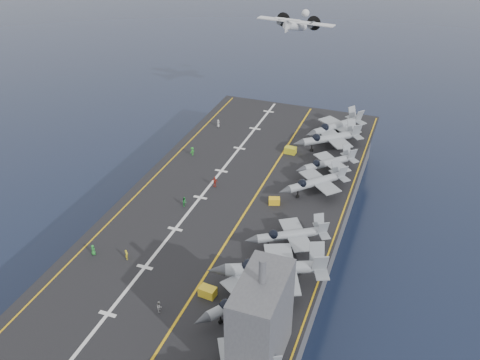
% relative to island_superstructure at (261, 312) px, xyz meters
% --- Properties ---
extents(ground, '(500.00, 500.00, 0.00)m').
position_rel_island_superstructure_xyz_m(ground, '(-15.00, 30.00, -17.90)').
color(ground, '#142135').
rests_on(ground, ground).
extents(hull, '(36.00, 90.00, 10.00)m').
position_rel_island_superstructure_xyz_m(hull, '(-15.00, 30.00, -12.90)').
color(hull, '#56595E').
rests_on(hull, ground).
extents(flight_deck, '(38.00, 92.00, 0.40)m').
position_rel_island_superstructure_xyz_m(flight_deck, '(-15.00, 30.00, -7.70)').
color(flight_deck, black).
rests_on(flight_deck, hull).
extents(foul_line, '(0.35, 90.00, 0.02)m').
position_rel_island_superstructure_xyz_m(foul_line, '(-12.00, 30.00, -7.48)').
color(foul_line, gold).
rests_on(foul_line, flight_deck).
extents(landing_centerline, '(0.50, 90.00, 0.02)m').
position_rel_island_superstructure_xyz_m(landing_centerline, '(-21.00, 30.00, -7.48)').
color(landing_centerline, silver).
rests_on(landing_centerline, flight_deck).
extents(deck_edge_port, '(0.25, 90.00, 0.02)m').
position_rel_island_superstructure_xyz_m(deck_edge_port, '(-32.00, 30.00, -7.48)').
color(deck_edge_port, gold).
rests_on(deck_edge_port, flight_deck).
extents(deck_edge_stbd, '(0.25, 90.00, 0.02)m').
position_rel_island_superstructure_xyz_m(deck_edge_stbd, '(3.50, 30.00, -7.48)').
color(deck_edge_stbd, gold).
rests_on(deck_edge_stbd, flight_deck).
extents(island_superstructure, '(5.00, 10.00, 15.00)m').
position_rel_island_superstructure_xyz_m(island_superstructure, '(0.00, 0.00, 0.00)').
color(island_superstructure, '#56595E').
rests_on(island_superstructure, flight_deck).
extents(fighter_jet_1, '(15.02, 16.24, 4.69)m').
position_rel_island_superstructure_xyz_m(fighter_jet_1, '(-4.42, 6.75, -5.15)').
color(fighter_jet_1, gray).
rests_on(fighter_jet_1, flight_deck).
extents(fighter_jet_2, '(19.51, 16.65, 5.73)m').
position_rel_island_superstructure_xyz_m(fighter_jet_2, '(-2.26, 13.29, -4.64)').
color(fighter_jet_2, '#9FA5AF').
rests_on(fighter_jet_2, flight_deck).
extents(fighter_jet_3, '(15.50, 14.15, 4.48)m').
position_rel_island_superstructure_xyz_m(fighter_jet_3, '(-2.38, 22.26, -5.26)').
color(fighter_jet_3, '#99A1A8').
rests_on(fighter_jet_3, flight_deck).
extents(fighter_jet_5, '(15.73, 15.95, 4.67)m').
position_rel_island_superstructure_xyz_m(fighter_jet_5, '(-2.35, 38.64, -5.17)').
color(fighter_jet_5, gray).
rests_on(fighter_jet_5, flight_deck).
extents(fighter_jet_6, '(14.95, 15.00, 4.41)m').
position_rel_island_superstructure_xyz_m(fighter_jet_6, '(-1.78, 46.54, -5.29)').
color(fighter_jet_6, gray).
rests_on(fighter_jet_6, flight_deck).
extents(fighter_jet_7, '(17.60, 16.91, 5.11)m').
position_rel_island_superstructure_xyz_m(fighter_jet_7, '(-3.55, 56.35, -4.95)').
color(fighter_jet_7, '#979EA5').
rests_on(fighter_jet_7, flight_deck).
extents(fighter_jet_8, '(16.88, 17.91, 5.18)m').
position_rel_island_superstructure_xyz_m(fighter_jet_8, '(-3.50, 62.32, -4.91)').
color(fighter_jet_8, '#8B949C').
rests_on(fighter_jet_8, flight_deck).
extents(tow_cart_a, '(2.43, 1.73, 1.37)m').
position_rel_island_superstructure_xyz_m(tow_cart_a, '(-10.05, 7.74, -6.82)').
color(tow_cart_a, yellow).
rests_on(tow_cart_a, flight_deck).
extents(tow_cart_b, '(2.20, 1.78, 1.15)m').
position_rel_island_superstructure_xyz_m(tow_cart_b, '(-8.18, 32.61, -6.93)').
color(tow_cart_b, yellow).
rests_on(tow_cart_b, flight_deck).
extents(tow_cart_c, '(2.33, 1.58, 1.36)m').
position_rel_island_superstructure_xyz_m(tow_cart_c, '(-10.57, 51.53, -6.82)').
color(tow_cart_c, gold).
rests_on(tow_cart_c, flight_deck).
extents(crew_0, '(1.22, 1.04, 1.72)m').
position_rel_island_superstructure_xyz_m(crew_0, '(-29.67, 9.97, -6.64)').
color(crew_0, '#268C33').
rests_on(crew_0, flight_deck).
extents(crew_1, '(0.99, 1.18, 1.67)m').
position_rel_island_superstructure_xyz_m(crew_1, '(-24.39, 10.77, -6.67)').
color(crew_1, yellow).
rests_on(crew_1, flight_deck).
extents(crew_2, '(0.83, 1.13, 1.73)m').
position_rel_island_superstructure_xyz_m(crew_2, '(-22.43, 26.72, -6.64)').
color(crew_2, '#219038').
rests_on(crew_2, flight_deck).
extents(crew_3, '(0.97, 1.22, 1.77)m').
position_rel_island_superstructure_xyz_m(crew_3, '(-28.86, 43.96, -6.62)').
color(crew_3, '#228D27').
rests_on(crew_3, flight_deck).
extents(crew_4, '(1.26, 0.89, 2.01)m').
position_rel_island_superstructure_xyz_m(crew_4, '(-20.03, 34.36, -6.49)').
color(crew_4, '#AD2C1E').
rests_on(crew_4, flight_deck).
extents(crew_5, '(1.20, 1.20, 1.69)m').
position_rel_island_superstructure_xyz_m(crew_5, '(-29.00, 58.12, -6.65)').
color(crew_5, silver).
rests_on(crew_5, flight_deck).
extents(crew_7, '(0.98, 1.15, 1.62)m').
position_rel_island_superstructure_xyz_m(crew_7, '(-14.86, 2.91, -6.69)').
color(crew_7, silver).
rests_on(crew_7, flight_deck).
extents(transport_plane, '(20.92, 15.31, 4.65)m').
position_rel_island_superstructure_xyz_m(transport_plane, '(-19.98, 87.17, 8.40)').
color(transport_plane, silver).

